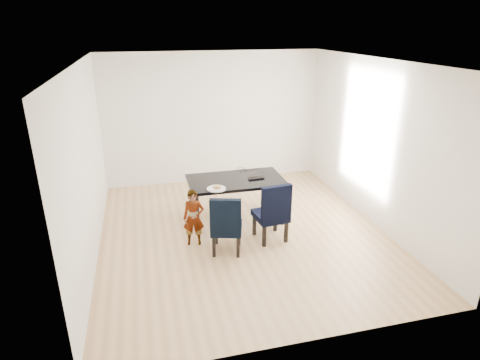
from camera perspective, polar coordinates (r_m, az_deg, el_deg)
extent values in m
cube|color=tan|center=(6.62, 0.42, -7.53)|extent=(4.50, 5.00, 0.01)
cube|color=white|center=(5.81, 0.50, 16.56)|extent=(4.50, 5.00, 0.01)
cube|color=white|center=(8.44, -3.84, 8.72)|extent=(4.50, 0.01, 2.70)
cube|color=white|center=(3.89, 9.79, -7.24)|extent=(4.50, 0.01, 2.70)
cube|color=white|center=(5.96, -21.06, 1.88)|extent=(0.01, 5.00, 2.70)
cube|color=silver|center=(6.97, 18.79, 4.89)|extent=(0.01, 5.00, 2.70)
cube|color=black|center=(6.88, -0.61, -2.80)|extent=(1.60, 0.90, 0.75)
cube|color=black|center=(5.92, -1.92, -6.11)|extent=(0.55, 0.57, 0.92)
cube|color=black|center=(6.24, 4.36, -4.36)|extent=(0.52, 0.54, 0.98)
imported|color=orange|center=(6.14, -6.61, -5.37)|extent=(0.36, 0.27, 0.89)
cylinder|color=silver|center=(6.34, -3.39, -1.25)|extent=(0.39, 0.39, 0.02)
ellipsoid|color=#B68441|center=(6.32, -3.27, -0.97)|extent=(0.15, 0.10, 0.06)
imported|color=black|center=(6.80, 2.19, 0.41)|extent=(0.30, 0.21, 0.02)
torus|color=black|center=(7.10, 0.54, 1.29)|extent=(0.18, 0.18, 0.01)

